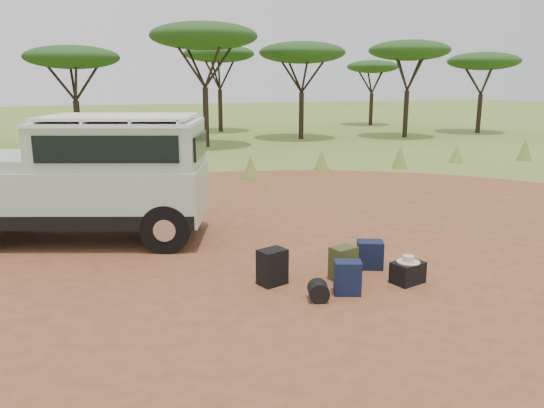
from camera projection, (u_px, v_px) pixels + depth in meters
name	position (u px, v px, depth m)	size (l,w,h in m)	color
ground	(250.00, 274.00, 9.05)	(140.00, 140.00, 0.00)	olive
dirt_clearing	(250.00, 273.00, 9.05)	(23.00, 23.00, 0.01)	brown
grass_fringe	(162.00, 172.00, 16.84)	(36.60, 1.60, 0.90)	olive
acacia_treeline	(130.00, 47.00, 26.14)	(46.70, 13.20, 6.26)	black
safari_vehicle	(88.00, 181.00, 10.78)	(5.58, 3.81, 2.55)	#A6C3A7
backpack_black	(272.00, 267.00, 8.50)	(0.43, 0.32, 0.59)	black
backpack_navy	(348.00, 278.00, 8.12)	(0.40, 0.29, 0.53)	#12193A
backpack_olive	(343.00, 263.00, 8.71)	(0.41, 0.29, 0.57)	#3F4520
duffel_navy	(370.00, 255.00, 9.26)	(0.44, 0.33, 0.49)	#12193A
hard_case	(408.00, 273.00, 8.58)	(0.50, 0.36, 0.36)	black
stuff_sack	(318.00, 291.00, 7.90)	(0.31, 0.31, 0.31)	black
safari_hat	(408.00, 260.00, 8.54)	(0.37, 0.37, 0.11)	beige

